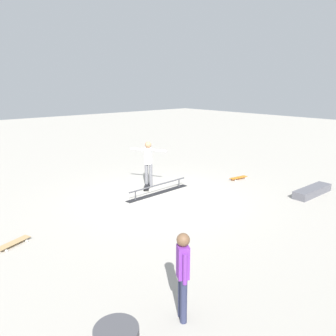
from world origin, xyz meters
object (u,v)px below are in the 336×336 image
Objects in this scene: skate_ledge at (312,191)px; skateboard_main at (147,186)px; loose_skateboard_orange at (239,178)px; bystander_purple_shirt at (183,272)px; grind_rail at (159,189)px; loose_skateboard_natural at (13,243)px; skater_main at (148,161)px.

skate_ledge is 5.74m from skateboard_main.
skateboard_main is at bearing 165.08° from loose_skateboard_orange.
skateboard_main is at bearing -3.11° from bystander_purple_shirt.
grind_rail reaches higher than loose_skateboard_natural.
skater_main is at bearing 169.88° from skateboard_main.
loose_skateboard_orange is at bearing -29.34° from bystander_purple_shirt.
skater_main is (-0.22, -0.84, 0.83)m from grind_rail.
skater_main is at bearing 161.95° from loose_skateboard_orange.
loose_skateboard_orange is (0.39, -2.80, -0.05)m from skate_ledge.
skateboard_main is 0.48× the size of bystander_purple_shirt.
loose_skateboard_orange is (-7.16, -4.32, -0.77)m from bystander_purple_shirt.
skater_main is 2.05× the size of loose_skateboard_natural.
skater_main is at bearing -50.36° from skate_ledge.
skateboard_main is (0.18, 0.14, -0.90)m from skater_main.
skate_ledge reaches higher than loose_skateboard_natural.
bystander_purple_shirt is at bearing 10.38° from skateboard_main.
skateboard_main is 5.20m from loose_skateboard_natural.
skater_main reaches higher than skate_ledge.
loose_skateboard_natural is at bearing 46.02° from bystander_purple_shirt.
grind_rail is 5.02m from loose_skateboard_natural.
skate_ledge is 9.29m from loose_skateboard_natural.
bystander_purple_shirt is at bearing -93.93° from loose_skateboard_natural.
skate_ledge is 2.26× the size of loose_skateboard_orange.
grind_rail is at bearing 40.02° from skateboard_main.
skate_ledge is 1.24× the size of bystander_purple_shirt.
skateboard_main is 0.88× the size of loose_skateboard_orange.
bystander_purple_shirt reaches higher than skate_ledge.
skater_main is 3.75m from loose_skateboard_orange.
bystander_purple_shirt is at bearing 51.69° from grind_rail.
skater_main reaches higher than loose_skateboard_natural.
skateboard_main is 3.75m from loose_skateboard_orange.
skater_main is at bearing -107.18° from grind_rail.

